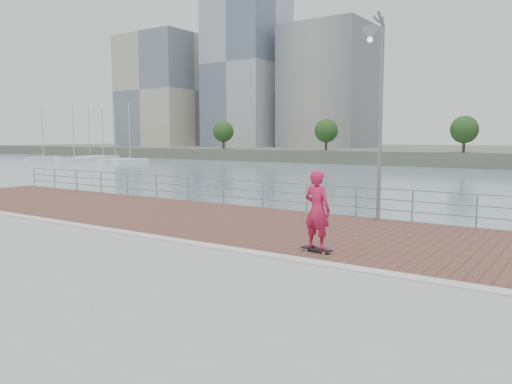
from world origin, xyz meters
The scene contains 9 objects.
water centered at (0.00, 0.00, -2.00)m, with size 400.00×400.00×0.00m, color slate.
seawall centered at (0.00, -5.00, -1.00)m, with size 40.00×24.00×2.00m, color gray.
brick_lane centered at (0.00, 3.60, 0.01)m, with size 40.00×6.80×0.02m, color brown.
curb centered at (0.00, 0.00, 0.03)m, with size 40.00×0.40×0.06m, color #B7B5AD.
guardrail centered at (0.00, 7.00, 0.69)m, with size 39.06×0.06×1.13m.
street_lamp centered at (2.05, 6.01, 4.74)m, with size 0.49×1.42×6.68m.
skateboard centered at (2.52, 1.02, 0.09)m, with size 0.85×0.31×0.10m.
skateboarder centered at (2.52, 1.02, 1.09)m, with size 0.72×0.47×1.98m, color #B3173C.
marina centered at (-80.67, 58.01, -1.47)m, with size 24.95×19.07×11.73m.
Camera 1 is at (8.21, -10.00, 2.88)m, focal length 35.00 mm.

